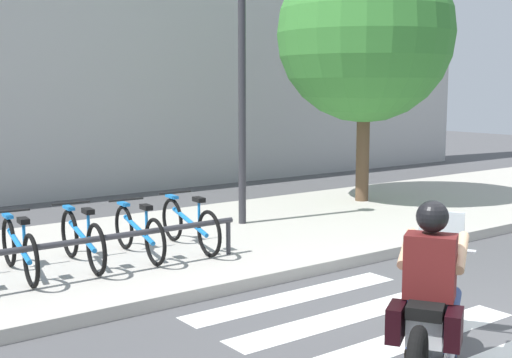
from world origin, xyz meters
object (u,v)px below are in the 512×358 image
Objects in this scene: motorcycle at (431,313)px; street_lamp at (242,70)px; rider at (431,273)px; bicycle_1 at (19,248)px; bicycle_2 at (82,239)px; tree_near_rack at (365,34)px; bicycle_3 at (139,232)px; bike_rack at (101,241)px; bicycle_4 at (190,224)px.

street_lamp is at bearing 71.13° from motorcycle.
street_lamp is (1.84, 5.22, 1.75)m from rider.
motorcycle reaches higher than bicycle_1.
street_lamp reaches higher than bicycle_2.
tree_near_rack reaches higher than bicycle_1.
street_lamp is (2.32, 0.97, 2.09)m from bicycle_3.
motorcycle is at bearing -70.26° from bike_rack.
motorcycle is 0.53× the size of bike_rack.
bicycle_4 is 2.78m from street_lamp.
rider reaches higher than bicycle_3.
street_lamp is 3.21m from tree_near_rack.
bicycle_4 is 0.34× the size of tree_near_rack.
bicycle_2 reaches higher than bicycle_3.
bike_rack is 0.73× the size of tree_near_rack.
bicycle_4 is at bearing -163.62° from tree_near_rack.
bicycle_4 is (2.27, -0.00, 0.00)m from bicycle_1.
bicycle_3 is 0.95× the size of bicycle_4.
tree_near_rack is at bearing 17.31° from bike_rack.
rider is 0.84× the size of bicycle_4.
rider is at bearing -64.79° from bicycle_1.
bicycle_1 is 0.39× the size of street_lamp.
motorcycle reaches higher than bike_rack.
bicycle_4 is at bearing -148.16° from street_lamp.
bicycle_3 is at bearing -165.81° from tree_near_rack.
street_lamp reaches higher than bicycle_3.
street_lamp reaches higher than bicycle_1.
bike_rack is (-0.76, -0.56, 0.08)m from bicycle_3.
bicycle_3 reaches higher than bike_rack.
rider is 0.88× the size of bicycle_2.
bicycle_1 is 1.51m from bicycle_3.
bicycle_2 is at bearing 89.97° from bike_rack.
bicycle_2 is (0.76, -0.00, 0.01)m from bicycle_1.
bicycle_4 is at bearing 87.22° from motorcycle.
motorcycle is 4.69m from bicycle_1.
tree_near_rack is at bearing 12.52° from bicycle_2.
street_lamp is at bearing 17.53° from bicycle_2.
rider is 7.88m from tree_near_rack.
tree_near_rack is (5.43, 1.37, 2.81)m from bicycle_3.
bicycle_2 is at bearing -0.05° from bicycle_1.
rider is at bearing -73.70° from bicycle_2.
street_lamp is 0.85× the size of tree_near_rack.
bicycle_1 is at bearing 179.95° from bicycle_2.
bicycle_3 is (1.51, 0.00, -0.00)m from bicycle_1.
street_lamp is (1.77, 5.18, 2.12)m from motorcycle.
tree_near_rack is at bearing 48.66° from rider.
motorcycle is at bearing 29.52° from rider.
bicycle_3 is at bearing 179.99° from bicycle_4.
rider is 0.39× the size of bike_rack.
bicycle_3 is (-0.55, 4.21, 0.03)m from motorcycle.
motorcycle reaches higher than bicycle_2.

